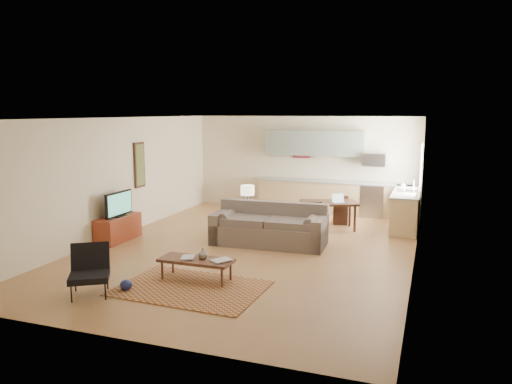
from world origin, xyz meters
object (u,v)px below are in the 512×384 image
at_px(armchair, 89,271).
at_px(console_table, 248,221).
at_px(tv_credenza, 118,228).
at_px(dining_table, 329,215).
at_px(coffee_table, 196,270).
at_px(sofa, 269,225).

relative_size(armchair, console_table, 1.20).
distance_m(armchair, tv_credenza, 3.39).
bearing_deg(dining_table, tv_credenza, -169.03).
relative_size(coffee_table, armchair, 1.61).
height_order(armchair, dining_table, armchair).
bearing_deg(tv_credenza, coffee_table, -32.76).
bearing_deg(sofa, coffee_table, -101.85).
relative_size(armchair, dining_table, 0.59).
xyz_separation_m(armchair, console_table, (0.94, 4.46, -0.06)).
height_order(tv_credenza, dining_table, dining_table).
relative_size(sofa, armchair, 3.22).
xyz_separation_m(coffee_table, console_table, (-0.30, 3.27, 0.14)).
distance_m(tv_credenza, console_table, 2.91).
height_order(sofa, coffee_table, sofa).
distance_m(coffee_table, console_table, 3.29).
height_order(armchair, tv_credenza, armchair).
height_order(sofa, tv_credenza, sofa).
bearing_deg(tv_credenza, armchair, -62.33).
xyz_separation_m(armchair, dining_table, (2.60, 5.63, -0.05)).
distance_m(coffee_table, tv_credenza, 3.35).
bearing_deg(dining_table, armchair, -136.02).
bearing_deg(dining_table, sofa, -137.86).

